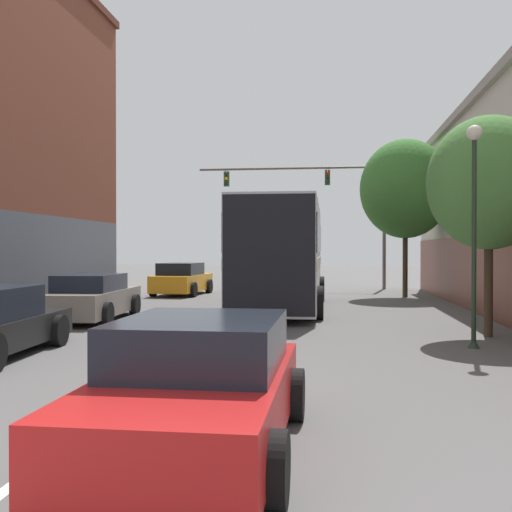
# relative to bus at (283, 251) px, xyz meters

# --- Properties ---
(lane_center_line) EXTENTS (0.14, 45.92, 0.01)m
(lane_center_line) POSITION_rel_bus_xyz_m (-1.07, -1.73, -2.03)
(lane_center_line) COLOR silver
(lane_center_line) RESTS_ON ground_plane
(bus) EXTENTS (2.95, 10.26, 3.63)m
(bus) POSITION_rel_bus_xyz_m (0.00, 0.00, 0.00)
(bus) COLOR #B7B7BC
(bus) RESTS_ON ground_plane
(hatchback_foreground) EXTENTS (2.09, 4.02, 1.35)m
(hatchback_foreground) POSITION_rel_bus_xyz_m (0.33, -14.89, -1.39)
(hatchback_foreground) COLOR red
(hatchback_foreground) RESTS_ON ground_plane
(parked_car_left_near) EXTENTS (2.28, 4.23, 1.47)m
(parked_car_left_near) POSITION_rel_bus_xyz_m (-5.12, 5.86, -1.33)
(parked_car_left_near) COLOR orange
(parked_car_left_near) RESTS_ON ground_plane
(parked_car_left_mid) EXTENTS (2.13, 4.50, 1.36)m
(parked_car_left_mid) POSITION_rel_bus_xyz_m (-5.27, -4.12, -1.37)
(parked_car_left_mid) COLOR slate
(parked_car_left_mid) RESTS_ON ground_plane
(traffic_signal_gantry) EXTENTS (10.02, 0.36, 6.75)m
(traffic_signal_gantry) POSITION_rel_bus_xyz_m (1.45, 11.22, 2.94)
(traffic_signal_gantry) COLOR #514C47
(traffic_signal_gantry) RESTS_ON ground_plane
(street_lamp) EXTENTS (0.33, 0.33, 4.69)m
(street_lamp) POSITION_rel_bus_xyz_m (4.68, -7.91, 0.76)
(street_lamp) COLOR #233323
(street_lamp) RESTS_ON ground_plane
(street_tree_near) EXTENTS (2.90, 2.61, 5.26)m
(street_tree_near) POSITION_rel_bus_xyz_m (5.41, -6.14, 1.63)
(street_tree_near) COLOR #3D2D1E
(street_tree_near) RESTS_ON ground_plane
(street_tree_far) EXTENTS (3.95, 3.56, 6.92)m
(street_tree_far) POSITION_rel_bus_xyz_m (4.92, 5.90, 2.71)
(street_tree_far) COLOR #3D2D1E
(street_tree_far) RESTS_ON ground_plane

